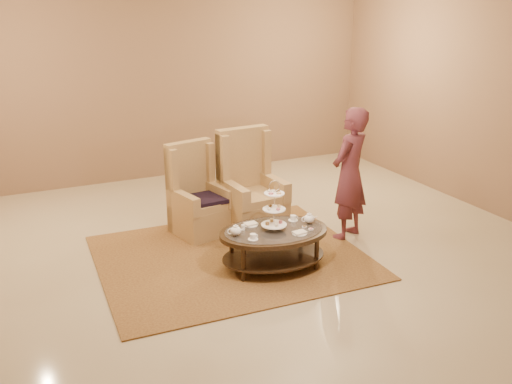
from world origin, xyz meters
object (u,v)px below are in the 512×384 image
armchair_left (198,203)px  armchair_right (250,196)px  tea_table (274,237)px  person (350,174)px

armchair_left → armchair_right: size_ratio=0.89×
armchair_left → tea_table: bearing=-85.5°
person → armchair_left: bearing=-56.5°
tea_table → person: bearing=24.1°
person → armchair_right: bearing=-65.4°
tea_table → person: person is taller
armchair_left → person: 2.11m
armchair_right → tea_table: bearing=-106.0°
tea_table → armchair_left: bearing=113.8°
armchair_left → armchair_right: bearing=-26.0°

